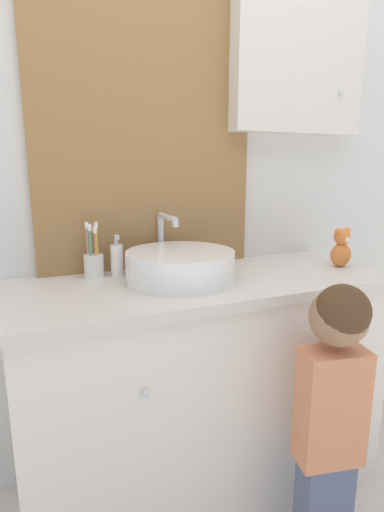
{
  "coord_description": "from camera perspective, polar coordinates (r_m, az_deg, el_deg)",
  "views": [
    {
      "loc": [
        -0.57,
        -0.9,
        1.22
      ],
      "look_at": [
        -0.07,
        0.29,
        0.94
      ],
      "focal_mm": 28.0,
      "sensor_mm": 36.0,
      "label": 1
    }
  ],
  "objects": [
    {
      "name": "soap_dispenser",
      "position": [
        1.47,
        -10.68,
        -0.47
      ],
      "size": [
        0.05,
        0.05,
        0.15
      ],
      "color": "white",
      "rests_on": "vanity_counter"
    },
    {
      "name": "child_figure",
      "position": [
        1.33,
        19.39,
        -18.46
      ],
      "size": [
        0.26,
        0.42,
        0.91
      ],
      "color": "slate",
      "rests_on": "ground_plane"
    },
    {
      "name": "vanity_counter",
      "position": [
        1.58,
        1.89,
        -18.13
      ],
      "size": [
        1.33,
        0.52,
        0.84
      ],
      "color": "silver",
      "rests_on": "ground_plane"
    },
    {
      "name": "teddy_bear",
      "position": [
        1.68,
        20.54,
        1.02
      ],
      "size": [
        0.08,
        0.07,
        0.15
      ],
      "color": "orange",
      "rests_on": "vanity_counter"
    },
    {
      "name": "sink_basin",
      "position": [
        1.38,
        -1.72,
        -1.26
      ],
      "size": [
        0.38,
        0.42,
        0.22
      ],
      "color": "white",
      "rests_on": "vanity_counter"
    },
    {
      "name": "toothbrush_holder",
      "position": [
        1.47,
        -13.86,
        -0.97
      ],
      "size": [
        0.07,
        0.07,
        0.2
      ],
      "color": "silver",
      "rests_on": "vanity_counter"
    },
    {
      "name": "wall_back",
      "position": [
        1.63,
        -1.19,
        14.63
      ],
      "size": [
        3.2,
        0.18,
        2.5
      ],
      "color": "silver",
      "rests_on": "ground_plane"
    }
  ]
}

